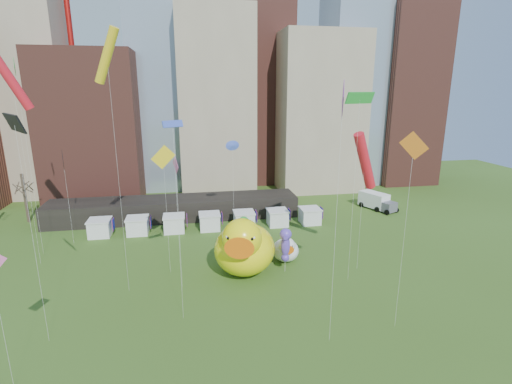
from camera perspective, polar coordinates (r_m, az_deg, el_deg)
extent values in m
cube|color=gray|center=(83.66, -30.92, 13.92)|extent=(14.00, 12.00, 42.00)
cube|color=brown|center=(74.79, -22.98, 8.77)|extent=(16.00, 14.00, 26.00)
cube|color=#8C9EB2|center=(81.17, -14.00, 20.17)|extent=(12.00, 12.00, 55.00)
cube|color=gray|center=(76.90, -6.05, 12.98)|extent=(14.00, 14.00, 34.00)
cube|color=brown|center=(85.33, 0.67, 24.71)|extent=(12.00, 12.00, 68.00)
cube|color=gray|center=(79.03, 9.02, 11.49)|extent=(16.00, 14.00, 30.00)
cube|color=#8C9EB2|center=(86.43, 14.97, 17.44)|extent=(14.00, 12.00, 48.00)
cube|color=brown|center=(89.18, 21.25, 12.99)|extent=(12.00, 12.00, 36.00)
cube|color=black|center=(61.39, -11.89, -2.37)|extent=(38.00, 6.00, 3.20)
cube|color=white|center=(57.17, -22.11, -5.02)|extent=(2.80, 2.80, 2.20)
cube|color=red|center=(56.65, -20.38, -4.49)|extent=(0.08, 1.40, 1.60)
cube|color=white|center=(56.29, -17.12, -4.86)|extent=(2.80, 2.80, 2.20)
cube|color=red|center=(55.92, -15.33, -4.32)|extent=(0.08, 1.40, 1.60)
cube|color=white|center=(55.85, -12.02, -4.67)|extent=(2.80, 2.80, 2.20)
cube|color=red|center=(55.64, -10.19, -4.11)|extent=(0.08, 1.40, 1.60)
cube|color=white|center=(55.86, -6.88, -4.44)|extent=(2.80, 2.80, 2.20)
cube|color=red|center=(55.80, -5.04, -3.86)|extent=(0.08, 1.40, 1.60)
cube|color=white|center=(56.31, -1.78, -4.17)|extent=(2.80, 2.80, 2.20)
cube|color=red|center=(56.41, 0.03, -3.59)|extent=(0.08, 1.40, 1.60)
cube|color=white|center=(57.19, 3.19, -3.88)|extent=(2.80, 2.80, 2.20)
cube|color=red|center=(57.45, 4.95, -3.30)|extent=(0.08, 1.40, 1.60)
cube|color=white|center=(58.49, 7.98, -3.58)|extent=(2.80, 2.80, 2.20)
cube|color=red|center=(58.90, 9.66, -3.00)|extent=(0.08, 1.40, 1.60)
cylinder|color=#382B21|center=(67.29, -31.00, -0.80)|extent=(0.44, 0.44, 7.50)
ellipsoid|color=#FFF20D|center=(42.44, -1.69, -8.40)|extent=(8.34, 9.17, 5.46)
ellipsoid|color=#FFF20D|center=(45.26, -1.28, -7.06)|extent=(2.11, 1.82, 2.21)
sphere|color=#FFF20D|center=(39.35, -2.10, -6.87)|extent=(5.00, 5.00, 4.11)
cone|color=orange|center=(37.80, -2.40, -8.04)|extent=(2.65, 2.35, 2.26)
sphere|color=white|center=(38.25, -3.99, -6.67)|extent=(0.74, 0.74, 0.74)
sphere|color=white|center=(38.00, -0.60, -6.79)|extent=(0.74, 0.74, 0.74)
sphere|color=black|center=(37.93, -4.07, -6.87)|extent=(0.37, 0.37, 0.37)
sphere|color=black|center=(37.67, -0.64, -6.98)|extent=(0.37, 0.37, 0.37)
ellipsoid|color=white|center=(45.82, 4.39, -8.59)|extent=(3.54, 4.00, 2.56)
ellipsoid|color=white|center=(47.14, 4.17, -7.98)|extent=(0.93, 0.76, 1.04)
sphere|color=white|center=(44.37, 4.60, -7.96)|extent=(2.15, 2.15, 1.92)
cone|color=orange|center=(43.65, 4.73, -8.45)|extent=(1.16, 0.99, 1.06)
sphere|color=white|center=(43.73, 3.99, -7.94)|extent=(0.35, 0.35, 0.35)
sphere|color=white|center=(43.86, 5.38, -7.89)|extent=(0.35, 0.35, 0.35)
sphere|color=black|center=(43.58, 4.02, -8.02)|extent=(0.17, 0.17, 0.17)
sphere|color=black|center=(43.71, 5.41, -7.98)|extent=(0.17, 0.17, 0.17)
cylinder|color=silver|center=(43.34, -1.85, -8.77)|extent=(0.03, 0.03, 4.23)
ellipsoid|color=green|center=(42.53, -1.87, -6.16)|extent=(1.10, 0.95, 2.51)
sphere|color=green|center=(41.92, -1.86, -4.52)|extent=(1.46, 1.46, 1.28)
cone|color=green|center=(41.41, -1.74, -4.86)|extent=(0.56, 0.86, 0.45)
sphere|color=green|center=(43.11, -1.87, -7.92)|extent=(0.90, 0.90, 0.90)
cylinder|color=silver|center=(43.05, 4.35, -9.80)|extent=(0.03, 0.03, 3.11)
ellipsoid|color=#5F42C6|center=(42.42, 4.39, -7.90)|extent=(1.17, 1.04, 2.54)
sphere|color=#5F42C6|center=(41.78, 4.48, -6.26)|extent=(1.58, 1.58, 1.29)
cone|color=#5F42C6|center=(41.28, 4.68, -6.63)|extent=(0.64, 0.90, 0.45)
sphere|color=#5F42C6|center=(43.05, 4.33, -9.66)|extent=(0.91, 0.91, 0.91)
cube|color=white|center=(68.05, 17.05, -1.09)|extent=(4.12, 5.39, 2.43)
cube|color=#595960|center=(66.39, 19.09, -2.09)|extent=(2.76, 2.51, 1.55)
cylinder|color=black|center=(66.40, 17.49, -2.48)|extent=(0.58, 0.90, 0.87)
cylinder|color=black|center=(68.26, 18.76, -2.12)|extent=(0.58, 0.90, 0.87)
cylinder|color=black|center=(68.38, 15.33, -1.82)|extent=(0.58, 0.90, 0.87)
cylinder|color=black|center=(70.19, 16.63, -1.48)|extent=(0.58, 0.90, 0.87)
cylinder|color=silver|center=(43.43, 15.25, -3.57)|extent=(0.02, 0.02, 12.29)
cylinder|color=red|center=(41.94, 15.82, 4.43)|extent=(3.78, 2.72, 6.33)
cylinder|color=silver|center=(38.44, -11.31, -5.42)|extent=(0.02, 0.02, 12.72)
cube|color=pink|center=(36.75, -11.81, 3.93)|extent=(0.54, 1.56, 1.63)
cylinder|color=silver|center=(33.39, -30.14, -6.20)|extent=(0.02, 0.02, 17.32)
cube|color=black|center=(31.64, -32.20, 8.66)|extent=(2.70, 3.76, 1.25)
cylinder|color=silver|center=(51.78, -30.48, 3.36)|extent=(0.02, 0.02, 21.96)
cube|color=green|center=(51.12, -32.16, 15.48)|extent=(0.67, 1.85, 1.95)
cylinder|color=silver|center=(42.17, -13.06, -3.58)|extent=(0.02, 0.02, 12.86)
cube|color=yellow|center=(40.63, -13.59, 5.05)|extent=(2.51, 0.11, 2.51)
cylinder|color=silver|center=(32.61, -11.42, -5.18)|extent=(0.02, 0.02, 16.98)
cube|color=blue|center=(30.79, -12.24, 9.83)|extent=(1.62, 1.19, 0.55)
cylinder|color=silver|center=(33.31, 21.03, -6.87)|extent=(0.02, 0.02, 15.48)
cube|color=orange|center=(31.40, 22.35, 6.38)|extent=(1.71, 1.35, 2.15)
cylinder|color=silver|center=(29.35, 11.70, -5.51)|extent=(0.02, 0.02, 18.89)
cube|color=purple|center=(27.56, 12.76, 13.23)|extent=(0.94, 2.46, 2.61)
cylinder|color=silver|center=(48.78, -30.76, 1.68)|extent=(0.02, 0.02, 20.23)
cylinder|color=red|center=(47.87, -32.40, 13.53)|extent=(3.43, 2.45, 5.73)
cylinder|color=silver|center=(31.00, -33.40, -16.64)|extent=(0.02, 0.02, 9.17)
cylinder|color=silver|center=(54.54, -26.01, -1.44)|extent=(0.02, 0.02, 11.16)
cube|color=black|center=(53.38, -26.69, 4.32)|extent=(0.70, 2.33, 2.42)
cylinder|color=silver|center=(39.74, 14.25, -0.32)|extent=(0.02, 0.02, 18.79)
cube|color=green|center=(38.42, 15.17, 13.32)|extent=(3.45, 1.90, 1.09)
cylinder|color=silver|center=(37.99, -19.65, 1.34)|extent=(0.02, 0.02, 22.36)
cylinder|color=yellow|center=(37.16, -21.23, 18.34)|extent=(2.87, 2.02, 4.79)
cylinder|color=silver|center=(50.43, -3.36, -0.26)|extent=(0.02, 0.02, 12.67)
cone|color=blue|center=(49.15, -3.47, 6.88)|extent=(1.25, 0.56, 1.26)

